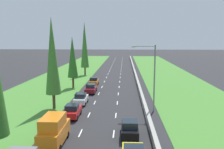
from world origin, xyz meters
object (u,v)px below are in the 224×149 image
object	(u,v)px
poplar_tree_third	(73,57)
red_hatchback_left_lane	(73,111)
white_hatchback_left_lane	(81,99)
poplar_tree_fourth	(85,45)
orange_hatchback_left_lane	(94,81)
orange_van_left_lane	(54,130)
street_light_mast	(152,73)
poplar_tree_second	(52,56)
black_hatchback_right_lane	(130,128)
maroon_sedan_left_lane	(91,88)

from	to	relation	value
poplar_tree_third	red_hatchback_left_lane	bearing A→B (deg)	-77.99
white_hatchback_left_lane	poplar_tree_fourth	bearing A→B (deg)	98.22
white_hatchback_left_lane	orange_hatchback_left_lane	size ratio (longest dim) A/B	1.00
orange_van_left_lane	poplar_tree_fourth	distance (m)	42.49
orange_van_left_lane	street_light_mast	bearing A→B (deg)	46.57
poplar_tree_third	white_hatchback_left_lane	bearing A→B (deg)	-72.28
poplar_tree_second	street_light_mast	size ratio (longest dim) A/B	1.42
black_hatchback_right_lane	poplar_tree_second	xyz separation A→B (m)	(-10.45, 8.91, 6.60)
poplar_tree_second	black_hatchback_right_lane	bearing A→B (deg)	-40.44
poplar_tree_second	street_light_mast	distance (m)	13.70
orange_van_left_lane	white_hatchback_left_lane	size ratio (longest dim) A/B	1.26
street_light_mast	black_hatchback_right_lane	bearing A→B (deg)	-109.89
orange_van_left_lane	poplar_tree_second	distance (m)	13.14
red_hatchback_left_lane	street_light_mast	distance (m)	11.45
poplar_tree_second	poplar_tree_fourth	size ratio (longest dim) A/B	0.90
maroon_sedan_left_lane	black_hatchback_right_lane	size ratio (longest dim) A/B	1.15
black_hatchback_right_lane	white_hatchback_left_lane	bearing A→B (deg)	121.63
orange_van_left_lane	poplar_tree_fourth	size ratio (longest dim) A/B	0.35
orange_hatchback_left_lane	white_hatchback_left_lane	bearing A→B (deg)	-90.31
black_hatchback_right_lane	poplar_tree_third	distance (m)	26.10
orange_hatchback_left_lane	poplar_tree_second	world-z (taller)	poplar_tree_second
orange_van_left_lane	street_light_mast	distance (m)	15.28
poplar_tree_fourth	poplar_tree_third	bearing A→B (deg)	-88.84
orange_hatchback_left_lane	poplar_tree_fourth	size ratio (longest dim) A/B	0.27
white_hatchback_left_lane	street_light_mast	distance (m)	11.52
red_hatchback_left_lane	poplar_tree_third	size ratio (longest dim) A/B	0.38
poplar_tree_third	poplar_tree_fourth	distance (m)	16.46
street_light_mast	poplar_tree_fourth	bearing A→B (deg)	114.64
red_hatchback_left_lane	poplar_tree_third	world-z (taller)	poplar_tree_third
red_hatchback_left_lane	poplar_tree_third	bearing A→B (deg)	102.01
orange_van_left_lane	poplar_tree_fourth	world-z (taller)	poplar_tree_fourth
maroon_sedan_left_lane	poplar_tree_third	size ratio (longest dim) A/B	0.44
maroon_sedan_left_lane	poplar_tree_third	bearing A→B (deg)	136.55
orange_hatchback_left_lane	poplar_tree_second	xyz separation A→B (m)	(-3.41, -17.29, 6.60)
street_light_mast	poplar_tree_second	bearing A→B (deg)	178.17
poplar_tree_fourth	maroon_sedan_left_lane	bearing A→B (deg)	-77.53
black_hatchback_right_lane	poplar_tree_third	xyz separation A→B (m)	(-10.82, 23.15, 5.34)
orange_hatchback_left_lane	street_light_mast	world-z (taller)	street_light_mast
maroon_sedan_left_lane	black_hatchback_right_lane	distance (m)	20.34
maroon_sedan_left_lane	street_light_mast	size ratio (longest dim) A/B	0.50
red_hatchback_left_lane	poplar_tree_fourth	distance (m)	35.06
white_hatchback_left_lane	poplar_tree_third	distance (m)	13.28
orange_hatchback_left_lane	poplar_tree_fourth	bearing A→B (deg)	107.19
black_hatchback_right_lane	maroon_sedan_left_lane	bearing A→B (deg)	109.15
orange_van_left_lane	maroon_sedan_left_lane	size ratio (longest dim) A/B	1.09
poplar_tree_fourth	black_hatchback_right_lane	bearing A→B (deg)	-74.22
orange_hatchback_left_lane	poplar_tree_third	distance (m)	7.22
maroon_sedan_left_lane	poplar_tree_fourth	size ratio (longest dim) A/B	0.32
poplar_tree_fourth	white_hatchback_left_lane	bearing A→B (deg)	-81.78
orange_hatchback_left_lane	street_light_mast	xyz separation A→B (m)	(10.11, -17.72, 4.40)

